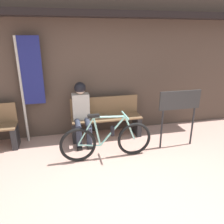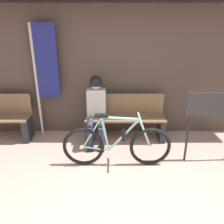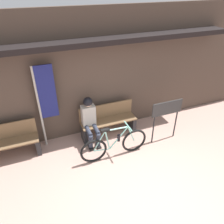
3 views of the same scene
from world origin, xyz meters
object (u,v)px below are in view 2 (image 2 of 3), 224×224
Objects in this scene: banner_pole at (43,69)px; signboard at (213,111)px; person_seated at (96,106)px; park_bench_near at (125,119)px; bicycle at (117,145)px.

signboard is (2.77, -0.91, -0.47)m from banner_pole.
banner_pole is (-0.97, 0.26, 0.61)m from person_seated.
person_seated is 1.09× the size of signboard.
person_seated is 1.92m from signboard.
banner_pole is 1.85× the size of signboard.
signboard is at bearing -18.22° from banner_pole.
signboard reaches higher than park_bench_near.
person_seated is 0.59× the size of banner_pole.
banner_pole reaches higher than park_bench_near.
banner_pole reaches higher than signboard.
person_seated is at bearing 114.81° from bicycle.
person_seated reaches higher than bicycle.
banner_pole is at bearing 174.16° from park_bench_near.
bicycle is (-0.17, -0.89, -0.05)m from park_bench_near.
signboard is (1.27, -0.76, 0.46)m from park_bench_near.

